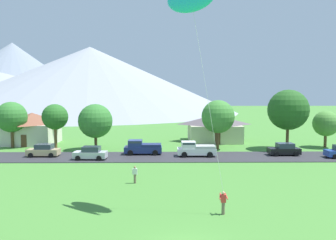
{
  "coord_description": "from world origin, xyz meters",
  "views": [
    {
      "loc": [
        -1.13,
        -16.57,
        8.66
      ],
      "look_at": [
        -0.77,
        14.89,
        6.04
      ],
      "focal_mm": 34.99,
      "sensor_mm": 36.0,
      "label": 1
    }
  ],
  "objects_px": {
    "tree_right_of_center": "(326,124)",
    "tree_near_left": "(218,117)",
    "parked_car_tan_east_end": "(44,151)",
    "watcher_person": "(135,174)",
    "pickup_truck_navy_east_side": "(142,147)",
    "pickup_truck_white_west_side": "(195,149)",
    "parked_car_silver_mid_west": "(91,153)",
    "tree_far_right": "(55,117)",
    "tree_near_right": "(95,121)",
    "tree_center": "(11,117)",
    "house_leftmost": "(33,128)",
    "tree_left_of_center": "(288,110)",
    "parked_car_black_west_end": "(284,149)",
    "house_left_center": "(214,128)"
  },
  "relations": [
    {
      "from": "tree_right_of_center",
      "to": "tree_near_left",
      "type": "bearing_deg",
      "value": -174.89
    },
    {
      "from": "parked_car_tan_east_end",
      "to": "watcher_person",
      "type": "bearing_deg",
      "value": -44.11
    },
    {
      "from": "tree_right_of_center",
      "to": "watcher_person",
      "type": "distance_m",
      "value": 35.04
    },
    {
      "from": "pickup_truck_navy_east_side",
      "to": "watcher_person",
      "type": "xyz_separation_m",
      "value": [
        0.28,
        -14.48,
        -0.18
      ]
    },
    {
      "from": "parked_car_tan_east_end",
      "to": "pickup_truck_white_west_side",
      "type": "height_order",
      "value": "pickup_truck_white_west_side"
    },
    {
      "from": "parked_car_silver_mid_west",
      "to": "watcher_person",
      "type": "distance_m",
      "value": 12.94
    },
    {
      "from": "tree_right_of_center",
      "to": "pickup_truck_navy_east_side",
      "type": "relative_size",
      "value": 1.12
    },
    {
      "from": "tree_far_right",
      "to": "tree_near_right",
      "type": "bearing_deg",
      "value": -6.98
    },
    {
      "from": "watcher_person",
      "to": "tree_center",
      "type": "bearing_deg",
      "value": 135.6
    },
    {
      "from": "parked_car_tan_east_end",
      "to": "watcher_person",
      "type": "xyz_separation_m",
      "value": [
        13.51,
        -13.09,
        0.01
      ]
    },
    {
      "from": "house_leftmost",
      "to": "parked_car_silver_mid_west",
      "type": "height_order",
      "value": "house_leftmost"
    },
    {
      "from": "tree_left_of_center",
      "to": "pickup_truck_white_west_side",
      "type": "relative_size",
      "value": 1.75
    },
    {
      "from": "house_leftmost",
      "to": "tree_near_left",
      "type": "bearing_deg",
      "value": -10.84
    },
    {
      "from": "tree_right_of_center",
      "to": "parked_car_black_west_end",
      "type": "bearing_deg",
      "value": -143.07
    },
    {
      "from": "tree_near_right",
      "to": "pickup_truck_navy_east_side",
      "type": "height_order",
      "value": "tree_near_right"
    },
    {
      "from": "parked_car_black_west_end",
      "to": "pickup_truck_navy_east_side",
      "type": "relative_size",
      "value": 0.81
    },
    {
      "from": "tree_near_right",
      "to": "pickup_truck_white_west_side",
      "type": "relative_size",
      "value": 1.34
    },
    {
      "from": "tree_near_right",
      "to": "pickup_truck_navy_east_side",
      "type": "bearing_deg",
      "value": -28.65
    },
    {
      "from": "tree_far_right",
      "to": "tree_center",
      "type": "bearing_deg",
      "value": 167.82
    },
    {
      "from": "tree_near_right",
      "to": "tree_far_right",
      "type": "distance_m",
      "value": 6.39
    },
    {
      "from": "pickup_truck_white_west_side",
      "to": "tree_near_left",
      "type": "bearing_deg",
      "value": 55.52
    },
    {
      "from": "tree_center",
      "to": "tree_near_right",
      "type": "height_order",
      "value": "tree_center"
    },
    {
      "from": "house_leftmost",
      "to": "pickup_truck_white_west_side",
      "type": "bearing_deg",
      "value": -23.59
    },
    {
      "from": "house_leftmost",
      "to": "parked_car_silver_mid_west",
      "type": "xyz_separation_m",
      "value": [
        12.84,
        -13.58,
        -1.88
      ]
    },
    {
      "from": "tree_center",
      "to": "parked_car_silver_mid_west",
      "type": "height_order",
      "value": "tree_center"
    },
    {
      "from": "tree_near_left",
      "to": "watcher_person",
      "type": "relative_size",
      "value": 4.51
    },
    {
      "from": "tree_left_of_center",
      "to": "parked_car_silver_mid_west",
      "type": "xyz_separation_m",
      "value": [
        -28.38,
        -7.56,
        -5.2
      ]
    },
    {
      "from": "tree_center",
      "to": "parked_car_silver_mid_west",
      "type": "distance_m",
      "value": 17.98
    },
    {
      "from": "house_left_center",
      "to": "parked_car_silver_mid_west",
      "type": "height_order",
      "value": "house_left_center"
    },
    {
      "from": "house_left_center",
      "to": "tree_right_of_center",
      "type": "distance_m",
      "value": 18.1
    },
    {
      "from": "tree_near_left",
      "to": "parked_car_tan_east_end",
      "type": "bearing_deg",
      "value": -166.94
    },
    {
      "from": "tree_near_right",
      "to": "watcher_person",
      "type": "height_order",
      "value": "tree_near_right"
    },
    {
      "from": "parked_car_silver_mid_west",
      "to": "parked_car_tan_east_end",
      "type": "height_order",
      "value": "same"
    },
    {
      "from": "parked_car_tan_east_end",
      "to": "pickup_truck_navy_east_side",
      "type": "xyz_separation_m",
      "value": [
        13.23,
        1.39,
        0.19
      ]
    },
    {
      "from": "tree_left_of_center",
      "to": "tree_center",
      "type": "distance_m",
      "value": 43.02
    },
    {
      "from": "tree_left_of_center",
      "to": "pickup_truck_navy_east_side",
      "type": "relative_size",
      "value": 1.76
    },
    {
      "from": "parked_car_tan_east_end",
      "to": "pickup_truck_navy_east_side",
      "type": "height_order",
      "value": "pickup_truck_navy_east_side"
    },
    {
      "from": "house_leftmost",
      "to": "pickup_truck_white_west_side",
      "type": "height_order",
      "value": "house_leftmost"
    },
    {
      "from": "tree_far_right",
      "to": "pickup_truck_navy_east_side",
      "type": "distance_m",
      "value": 14.94
    },
    {
      "from": "tree_center",
      "to": "tree_far_right",
      "type": "xyz_separation_m",
      "value": [
        7.38,
        -1.59,
        0.12
      ]
    },
    {
      "from": "tree_right_of_center",
      "to": "parked_car_black_west_end",
      "type": "relative_size",
      "value": 1.38
    },
    {
      "from": "tree_near_right",
      "to": "watcher_person",
      "type": "xyz_separation_m",
      "value": [
        7.58,
        -18.47,
        -3.53
      ]
    },
    {
      "from": "parked_car_tan_east_end",
      "to": "tree_near_left",
      "type": "bearing_deg",
      "value": 13.06
    },
    {
      "from": "parked_car_black_west_end",
      "to": "pickup_truck_white_west_side",
      "type": "height_order",
      "value": "pickup_truck_white_west_side"
    },
    {
      "from": "tree_right_of_center",
      "to": "parked_car_silver_mid_west",
      "type": "xyz_separation_m",
      "value": [
        -35.1,
        -9.28,
        -2.94
      ]
    },
    {
      "from": "house_left_center",
      "to": "tree_right_of_center",
      "type": "bearing_deg",
      "value": -22.9
    },
    {
      "from": "house_left_center",
      "to": "pickup_truck_navy_east_side",
      "type": "height_order",
      "value": "house_left_center"
    },
    {
      "from": "house_leftmost",
      "to": "tree_far_right",
      "type": "relative_size",
      "value": 1.19
    },
    {
      "from": "parked_car_tan_east_end",
      "to": "pickup_truck_navy_east_side",
      "type": "bearing_deg",
      "value": 6.0
    },
    {
      "from": "tree_far_right",
      "to": "pickup_truck_white_west_side",
      "type": "bearing_deg",
      "value": -16.56
    }
  ]
}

